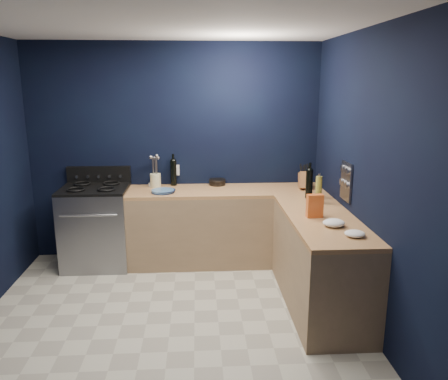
{
  "coord_description": "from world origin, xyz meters",
  "views": [
    {
      "loc": [
        0.27,
        -3.68,
        2.15
      ],
      "look_at": [
        0.55,
        1.0,
        1.0
      ],
      "focal_mm": 35.85,
      "sensor_mm": 36.0,
      "label": 1
    }
  ],
  "objects": [
    {
      "name": "spice_jar_near",
      "position": [
        1.48,
        0.72,
        0.94
      ],
      "size": [
        0.04,
        0.04,
        0.09
      ],
      "primitive_type": "cylinder",
      "rotation": [
        0.0,
        0.0,
        0.08
      ],
      "color": "olive",
      "rests_on": "top_right"
    },
    {
      "name": "floor",
      "position": [
        0.0,
        0.0,
        -0.01
      ],
      "size": [
        3.5,
        3.5,
        0.02
      ],
      "primitive_type": "cube",
      "color": "#B4B09D",
      "rests_on": "ground"
    },
    {
      "name": "cab_back",
      "position": [
        0.6,
        1.44,
        0.43
      ],
      "size": [
        2.3,
        0.63,
        0.86
      ],
      "primitive_type": "cube",
      "color": "#927453",
      "rests_on": "floor"
    },
    {
      "name": "wine_bottle_back",
      "position": [
        -0.03,
        1.69,
        1.05
      ],
      "size": [
        0.1,
        0.1,
        0.31
      ],
      "primitive_type": "cylinder",
      "rotation": [
        0.0,
        0.0,
        -0.37
      ],
      "color": "black",
      "rests_on": "top_back"
    },
    {
      "name": "wall_outlet",
      "position": [
        0.0,
        1.74,
        1.08
      ],
      "size": [
        0.09,
        0.02,
        0.13
      ],
      "primitive_type": "cube",
      "color": "white",
      "rests_on": "wall_back"
    },
    {
      "name": "cooktop",
      "position": [
        -0.93,
        1.42,
        0.94
      ],
      "size": [
        0.76,
        0.66,
        0.03
      ],
      "primitive_type": "cube",
      "color": "black",
      "rests_on": "gas_range"
    },
    {
      "name": "top_back",
      "position": [
        0.6,
        1.44,
        0.88
      ],
      "size": [
        2.3,
        0.63,
        0.04
      ],
      "primitive_type": "cube",
      "color": "brown",
      "rests_on": "cab_back"
    },
    {
      "name": "spice_jar_far",
      "position": [
        1.4,
        0.51,
        0.95
      ],
      "size": [
        0.06,
        0.06,
        0.09
      ],
      "primitive_type": "cylinder",
      "rotation": [
        0.0,
        0.0,
        -0.18
      ],
      "color": "olive",
      "rests_on": "top_right"
    },
    {
      "name": "crouton_bag",
      "position": [
        1.36,
        0.29,
        1.01
      ],
      "size": [
        0.15,
        0.08,
        0.22
      ],
      "primitive_type": "cube",
      "rotation": [
        0.0,
        0.0,
        0.07
      ],
      "color": "red",
      "rests_on": "top_right"
    },
    {
      "name": "utensil_crock",
      "position": [
        -0.24,
        1.62,
        0.98
      ],
      "size": [
        0.13,
        0.13,
        0.16
      ],
      "primitive_type": "cylinder",
      "rotation": [
        0.0,
        0.0,
        -0.03
      ],
      "color": "beige",
      "rests_on": "top_back"
    },
    {
      "name": "lemon_basket",
      "position": [
        0.51,
        1.67,
        0.94
      ],
      "size": [
        0.24,
        0.24,
        0.08
      ],
      "primitive_type": "cylinder",
      "rotation": [
        0.0,
        0.0,
        0.25
      ],
      "color": "black",
      "rests_on": "top_back"
    },
    {
      "name": "ceiling",
      "position": [
        0.0,
        0.0,
        2.61
      ],
      "size": [
        3.5,
        3.5,
        0.02
      ],
      "primitive_type": "cube",
      "color": "silver",
      "rests_on": "ground"
    },
    {
      "name": "top_right",
      "position": [
        1.44,
        0.29,
        0.88
      ],
      "size": [
        0.63,
        1.67,
        0.04
      ],
      "primitive_type": "cube",
      "color": "brown",
      "rests_on": "cab_right"
    },
    {
      "name": "wall_right",
      "position": [
        1.76,
        0.0,
        1.3
      ],
      "size": [
        0.02,
        3.5,
        2.6
      ],
      "primitive_type": "cube",
      "color": "black",
      "rests_on": "ground"
    },
    {
      "name": "knife_block",
      "position": [
        1.52,
        1.42,
        1.0
      ],
      "size": [
        0.13,
        0.24,
        0.24
      ],
      "primitive_type": "cube",
      "rotation": [
        -0.31,
        0.0,
        -0.08
      ],
      "color": "brown",
      "rests_on": "top_back"
    },
    {
      "name": "wall_back",
      "position": [
        0.0,
        1.76,
        1.3
      ],
      "size": [
        3.5,
        0.02,
        2.6
      ],
      "primitive_type": "cube",
      "color": "black",
      "rests_on": "ground"
    },
    {
      "name": "oven_door",
      "position": [
        -0.93,
        1.1,
        0.45
      ],
      "size": [
        0.59,
        0.02,
        0.42
      ],
      "primitive_type": "cube",
      "color": "black",
      "rests_on": "gas_range"
    },
    {
      "name": "spice_panel",
      "position": [
        1.74,
        0.55,
        1.18
      ],
      "size": [
        0.02,
        0.28,
        0.38
      ],
      "primitive_type": "cube",
      "color": "gray",
      "rests_on": "wall_right"
    },
    {
      "name": "towel_end",
      "position": [
        1.55,
        -0.27,
        0.93
      ],
      "size": [
        0.18,
        0.17,
        0.05
      ],
      "primitive_type": "ellipsoid",
      "rotation": [
        0.0,
        0.0,
        -0.1
      ],
      "color": "white",
      "rests_on": "top_right"
    },
    {
      "name": "wall_front",
      "position": [
        0.0,
        -1.76,
        1.3
      ],
      "size": [
        3.5,
        0.02,
        2.6
      ],
      "primitive_type": "cube",
      "color": "black",
      "rests_on": "ground"
    },
    {
      "name": "oil_bottle",
      "position": [
        1.53,
        0.78,
        1.04
      ],
      "size": [
        0.09,
        0.09,
        0.29
      ],
      "primitive_type": "cylinder",
      "rotation": [
        0.0,
        0.0,
        -0.39
      ],
      "color": "olive",
      "rests_on": "top_right"
    },
    {
      "name": "ramekin",
      "position": [
        -0.28,
        1.66,
        0.92
      ],
      "size": [
        0.13,
        0.13,
        0.04
      ],
      "primitive_type": "cylinder",
      "rotation": [
        0.0,
        0.0,
        -0.42
      ],
      "color": "white",
      "rests_on": "top_back"
    },
    {
      "name": "cab_right",
      "position": [
        1.44,
        0.29,
        0.43
      ],
      "size": [
        0.63,
        1.67,
        0.86
      ],
      "primitive_type": "cube",
      "color": "#927453",
      "rests_on": "floor"
    },
    {
      "name": "towel_front",
      "position": [
        1.46,
        -0.0,
        0.93
      ],
      "size": [
        0.24,
        0.23,
        0.07
      ],
      "primitive_type": "ellipsoid",
      "rotation": [
        0.0,
        0.0,
        -0.39
      ],
      "color": "white",
      "rests_on": "top_right"
    },
    {
      "name": "plate_stack",
      "position": [
        -0.13,
        1.32,
        0.92
      ],
      "size": [
        0.29,
        0.29,
        0.03
      ],
      "primitive_type": "cylinder",
      "rotation": [
        0.0,
        0.0,
        -0.09
      ],
      "color": "#32538F",
      "rests_on": "top_back"
    },
    {
      "name": "gas_range",
      "position": [
        -0.93,
        1.42,
        0.46
      ],
      "size": [
        0.76,
        0.66,
        0.92
      ],
      "primitive_type": "cube",
      "color": "gray",
      "rests_on": "floor"
    },
    {
      "name": "backguard",
      "position": [
        -0.93,
        1.72,
        1.04
      ],
      "size": [
        0.76,
        0.06,
        0.2
      ],
      "primitive_type": "cube",
      "color": "black",
      "rests_on": "gas_range"
    },
    {
      "name": "wine_bottle_right",
      "position": [
        1.48,
        0.98,
        1.06
      ],
      "size": [
        0.09,
        0.09,
        0.31
      ],
      "primitive_type": "cylinder",
      "rotation": [
        0.0,
        0.0,
        -0.24
      ],
      "color": "black",
      "rests_on": "top_right"
    }
  ]
}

